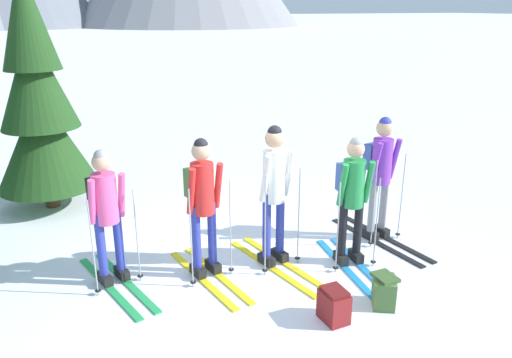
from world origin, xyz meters
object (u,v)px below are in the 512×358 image
Objects in this scene: skier_in_pink at (106,210)px; skier_in_white at (274,189)px; backpack_on_snow_front at (384,291)px; skier_in_purple at (380,171)px; skier_in_red at (203,200)px; backpack_on_snow_beside at (334,305)px; skier_in_green at (352,194)px; pine_tree_far at (38,103)px.

skier_in_white is (2.01, -0.39, 0.09)m from skier_in_pink.
skier_in_purple is at bearing 56.20° from backpack_on_snow_front.
skier_in_pink is 0.99× the size of skier_in_red.
skier_in_pink is at bearing 175.40° from skier_in_purple.
backpack_on_snow_front is at bearing 1.43° from backpack_on_snow_beside.
skier_in_green reaches higher than backpack_on_snow_front.
skier_in_purple reaches higher than backpack_on_snow_beside.
backpack_on_snow_beside is (2.06, -1.79, -0.76)m from skier_in_pink.
skier_in_red is 2.35m from backpack_on_snow_front.
skier_in_green is 4.30× the size of backpack_on_snow_front.
backpack_on_snow_front is 0.67m from backpack_on_snow_beside.
skier_in_red is at bearing 165.37° from skier_in_green.
skier_in_white is 1.71m from skier_in_purple.
skier_in_red is at bearing 137.66° from backpack_on_snow_front.
skier_in_red reaches higher than backpack_on_snow_front.
skier_in_white is 1.64m from backpack_on_snow_beside.
backpack_on_snow_beside is at bearing -60.90° from pine_tree_far.
skier_in_red is 1.89m from skier_in_green.
pine_tree_far is (-4.28, 3.22, 0.74)m from skier_in_purple.
skier_in_green is 4.51× the size of backpack_on_snow_beside.
skier_in_purple reaches higher than skier_in_red.
skier_in_green is at bearing -149.34° from skier_in_purple.
skier_in_purple is at bearing -4.60° from skier_in_pink.
skier_in_purple is 5.41m from pine_tree_far.
backpack_on_snow_front is at bearing -101.23° from skier_in_green.
pine_tree_far is at bearing 119.10° from backpack_on_snow_beside.
skier_in_pink is 3.73m from skier_in_purple.
pine_tree_far is 5.62m from backpack_on_snow_beside.
skier_in_white is at bearing 117.44° from backpack_on_snow_front.
skier_in_green is 1.56m from backpack_on_snow_beside.
skier_in_red is 2.62m from skier_in_purple.
skier_in_pink reaches higher than backpack_on_snow_beside.
pine_tree_far is at bearing 125.05° from backpack_on_snow_front.
pine_tree_far is (-1.66, 3.21, 0.76)m from skier_in_red.
backpack_on_snow_beside is at bearing -41.02° from skier_in_pink.
skier_in_green is at bearing 78.77° from backpack_on_snow_front.
skier_in_purple is 0.47× the size of pine_tree_far.
skier_in_pink is at bearing 146.99° from backpack_on_snow_front.
backpack_on_snow_front is at bearing -54.95° from pine_tree_far.
skier_in_red is (1.10, -0.29, 0.06)m from skier_in_pink.
backpack_on_snow_front is at bearing -33.01° from skier_in_pink.
skier_in_green reaches higher than skier_in_pink.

